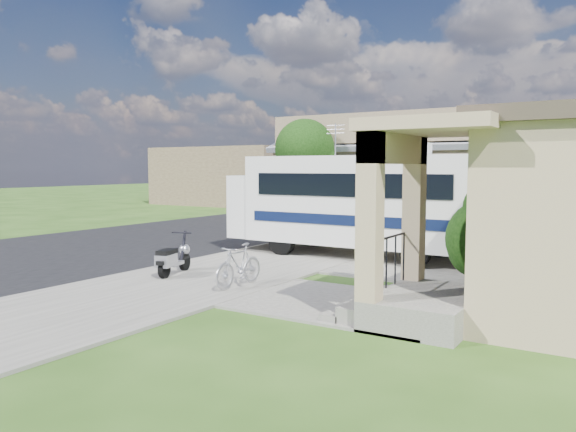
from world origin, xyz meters
The scene contains 18 objects.
ground centered at (0.00, 0.00, 0.00)m, with size 120.00×120.00×0.00m, color #244312.
street_slab centered at (-7.50, 10.00, 0.01)m, with size 9.00×80.00×0.02m, color black.
sidewalk_slab centered at (-1.00, 10.00, 0.03)m, with size 4.00×80.00×0.06m, color #5E5A54.
driveway_slab centered at (1.50, 4.50, 0.03)m, with size 7.00×6.00×0.05m, color #5E5A54.
walk_slab centered at (3.00, -1.00, 0.03)m, with size 4.00×3.00×0.05m, color #5E5A54.
warehouse centered at (0.00, 13.97, 1.99)m, with size 12.50×8.40×5.04m.
distant_bldg_far centered at (-17.00, 22.00, 2.00)m, with size 10.00×8.00×4.00m, color brown.
distant_bldg_near centered at (-15.00, 34.00, 1.60)m, with size 8.00×7.00×3.20m, color brown.
street_tree_a centered at (-3.70, 9.05, 3.25)m, with size 2.44×2.40×4.58m.
street_tree_b centered at (-3.70, 19.05, 3.39)m, with size 2.44×2.40×4.73m.
street_tree_c centered at (-3.70, 28.05, 3.10)m, with size 2.44×2.40×4.42m.
motorhome centered at (0.64, 4.41, 1.67)m, with size 7.59×2.52×3.89m.
shrub centered at (5.06, 1.72, 1.19)m, with size 1.90×1.82×2.34m.
scooter centered at (-1.73, -0.74, 0.45)m, with size 0.72×1.49×1.00m.
bicycle centered at (0.40, -0.93, 0.46)m, with size 0.44×1.54×0.93m, color #ABAAB2.
pickup_truck centered at (-6.13, 13.42, 0.81)m, with size 2.68×5.82×1.62m, color white.
van centered at (-6.52, 20.49, 0.80)m, with size 2.24×5.50×1.60m, color white.
garden_hose centered at (3.73, -0.30, 0.09)m, with size 0.41×0.41×0.19m, color #166F2E.
Camera 1 is at (7.70, -10.52, 2.65)m, focal length 35.00 mm.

